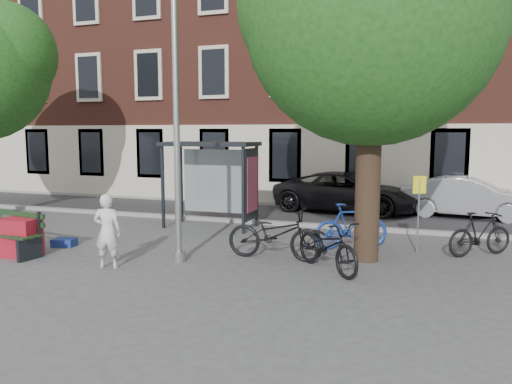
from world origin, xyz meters
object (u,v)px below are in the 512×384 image
object	(u,v)px
bike_c	(327,245)
bike_d	(480,234)
bike_b	(351,226)
bus_shelter	(223,165)
painter	(107,231)
bike_a	(275,234)
notice_sign	(419,198)
car_silver	(468,197)
car_dark	(346,192)
lamppost	(177,138)
red_stand	(20,237)
bench	(8,236)

from	to	relation	value
bike_c	bike_d	size ratio (longest dim) A/B	1.19
bike_b	bus_shelter	bearing A→B (deg)	39.05
painter	bike_c	bearing A→B (deg)	-178.47
bike_a	bike_c	world-z (taller)	bike_a
painter	notice_sign	distance (m)	7.25
car_silver	car_dark	bearing A→B (deg)	97.05
lamppost	red_stand	xyz separation A→B (m)	(-3.79, -0.77, -2.33)
painter	bench	bearing A→B (deg)	-18.54
car_silver	notice_sign	world-z (taller)	notice_sign
lamppost	painter	distance (m)	2.50
bench	bike_b	bearing A→B (deg)	33.33
bike_a	car_silver	xyz separation A→B (m)	(4.63, 7.49, 0.12)
bench	red_stand	bearing A→B (deg)	7.96
notice_sign	painter	bearing A→B (deg)	-174.72
bike_c	notice_sign	size ratio (longest dim) A/B	1.12
car_dark	car_silver	size ratio (longest dim) A/B	1.21
bus_shelter	notice_sign	size ratio (longest dim) A/B	1.52
painter	notice_sign	size ratio (longest dim) A/B	0.86
bike_b	car_dark	bearing A→B (deg)	-20.45
bike_b	red_stand	xyz separation A→B (m)	(-7.30, -3.32, -0.13)
painter	car_silver	distance (m)	12.21
car_dark	bike_d	bearing A→B (deg)	-139.04
bike_a	notice_sign	world-z (taller)	notice_sign
lamppost	bike_d	distance (m)	7.42
lamppost	bus_shelter	distance (m)	4.24
lamppost	bike_d	bearing A→B (deg)	23.14
bus_shelter	red_stand	bearing A→B (deg)	-123.13
bench	bike_a	size ratio (longest dim) A/B	0.91
painter	car_dark	size ratio (longest dim) A/B	0.31
bench	car_dark	bearing A→B (deg)	64.01
bike_b	bench	bearing A→B (deg)	83.08
car_dark	car_silver	bearing A→B (deg)	-84.49
bike_b	bike_c	xyz separation A→B (m)	(-0.19, -2.21, -0.03)
painter	bike_c	size ratio (longest dim) A/B	0.77
lamppost	notice_sign	xyz separation A→B (m)	(5.10, 2.60, -1.43)
lamppost	painter	xyz separation A→B (m)	(-1.20, -0.96, -1.97)
red_stand	painter	bearing A→B (deg)	-4.29
bike_a	bike_c	size ratio (longest dim) A/B	1.08
painter	bike_c	world-z (taller)	painter
bike_b	red_stand	distance (m)	8.02
car_dark	red_stand	xyz separation A→B (m)	(-6.28, -9.17, -0.28)
bus_shelter	bike_b	distance (m)	4.60
bench	bike_b	world-z (taller)	bike_b
lamppost	car_dark	bearing A→B (deg)	73.45
bike_c	lamppost	bearing A→B (deg)	140.13
bike_a	bike_b	world-z (taller)	bike_a
car_silver	red_stand	world-z (taller)	car_silver
lamppost	notice_sign	distance (m)	5.90
bike_c	car_silver	bearing A→B (deg)	21.95
car_silver	notice_sign	bearing A→B (deg)	172.20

